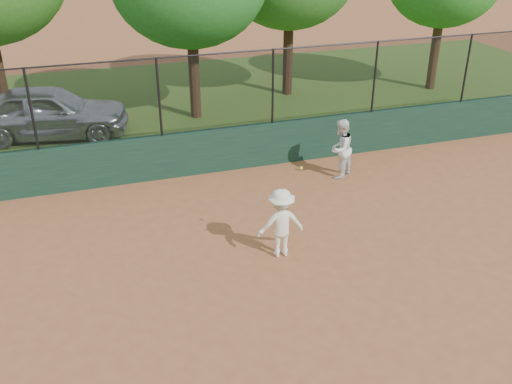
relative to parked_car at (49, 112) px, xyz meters
name	(u,v)px	position (x,y,z in m)	size (l,w,h in m)	color
ground	(251,311)	(3.33, -10.05, -0.81)	(80.00, 80.00, 0.00)	#A05933
back_wall	(183,154)	(3.33, -4.05, -0.21)	(26.00, 0.20, 1.20)	#1A3927
grass_strip	(150,107)	(3.33, 1.95, -0.80)	(36.00, 12.00, 0.01)	#35561B
parked_car	(49,112)	(0.00, 0.00, 0.00)	(1.90, 4.73, 1.61)	#A8ADB1
player_second	(340,149)	(7.24, -5.40, -0.01)	(0.77, 0.60, 1.59)	white
player_main	(281,223)	(4.46, -8.47, -0.06)	(0.98, 0.65, 2.10)	#F2EECD
fence_assembly	(178,94)	(3.30, -4.05, 1.43)	(26.00, 0.06, 2.00)	black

